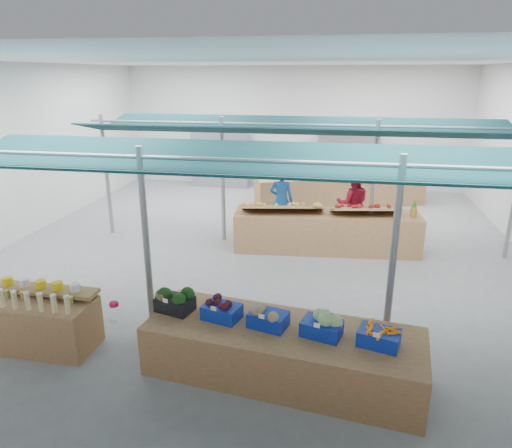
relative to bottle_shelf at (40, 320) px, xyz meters
The scene contains 23 objects.
floor 5.21m from the bottle_shelf, 60.18° to the left, with size 13.00×13.00×0.00m, color slate.
hall 6.85m from the bottle_shelf, 66.52° to the left, with size 13.00×13.00×13.00m.
pole_grid 4.54m from the bottle_shelf, 39.57° to the left, with size 10.00×4.60×3.00m.
awnings 4.93m from the bottle_shelf, 39.57° to the left, with size 9.50×7.08×0.30m.
back_shelving_left 10.52m from the bottle_shelf, 89.56° to the left, with size 2.00×0.50×2.00m, color #B23F33.
back_shelving_right 11.47m from the bottle_shelf, 66.43° to the left, with size 2.00×0.50×2.00m, color #B23F33.
bottle_shelf is the anchor object (origin of this frame).
veg_counter 3.69m from the bottle_shelf, ahead, with size 3.70×1.23×0.72m, color brown.
fruit_counter 6.28m from the bottle_shelf, 49.40° to the left, with size 4.21×1.00×0.90m, color brown.
far_counter 9.72m from the bottle_shelf, 63.31° to the left, with size 5.23×1.05×0.94m, color brown.
crate_stack 4.95m from the bottle_shelf, ahead, with size 0.55×0.38×0.66m, color #0E2AA0.
vendor_left 6.56m from the bottle_shelf, 63.80° to the left, with size 0.61×0.40×1.68m, color #164B90.
vendor_right 7.53m from the bottle_shelf, 51.39° to the left, with size 0.82×0.64×1.68m, color maroon.
crate_broccoli 2.17m from the bottle_shelf, ahead, with size 0.57×0.47×0.35m.
crate_beets 2.86m from the bottle_shelf, ahead, with size 0.57×0.47×0.29m.
crate_celeriac 3.51m from the bottle_shelf, ahead, with size 0.57×0.47×0.31m.
crate_cabbage 4.23m from the bottle_shelf, ahead, with size 0.57×0.47×0.35m.
crate_carrots 4.93m from the bottle_shelf, ahead, with size 0.57×0.47×0.29m.
sparrow 2.01m from the bottle_shelf, ahead, with size 0.12×0.09×0.11m.
pole_ribbon 1.74m from the bottle_shelf, 18.29° to the right, with size 0.12×0.12×0.28m.
apple_heap_yellow 5.57m from the bottle_shelf, 55.94° to the left, with size 1.99×1.01×0.27m.
apple_heap_red 6.88m from the bottle_shelf, 43.80° to the left, with size 1.60×0.95×0.27m.
pineapple 7.73m from the bottle_shelf, 38.88° to the left, with size 0.14×0.14×0.39m.
Camera 1 is at (1.72, -9.86, 3.95)m, focal length 32.00 mm.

